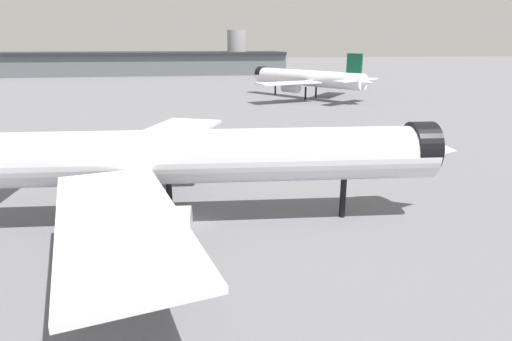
{
  "coord_description": "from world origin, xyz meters",
  "views": [
    {
      "loc": [
        -0.69,
        -40.84,
        17.58
      ],
      "look_at": [
        6.51,
        -0.42,
        5.26
      ],
      "focal_mm": 30.25,
      "sensor_mm": 36.0,
      "label": 1
    }
  ],
  "objects_px": {
    "airliner_far_taxiway": "(307,78)",
    "traffic_cone_near_nose": "(33,170)",
    "airliner_near_gate": "(185,158)",
    "baggage_cart_trailing": "(159,142)",
    "service_truck_front": "(260,138)"
  },
  "relations": [
    {
      "from": "airliner_far_taxiway",
      "to": "traffic_cone_near_nose",
      "type": "bearing_deg",
      "value": 106.42
    },
    {
      "from": "airliner_near_gate",
      "to": "service_truck_front",
      "type": "height_order",
      "value": "airliner_near_gate"
    },
    {
      "from": "airliner_far_taxiway",
      "to": "traffic_cone_near_nose",
      "type": "distance_m",
      "value": 94.97
    },
    {
      "from": "traffic_cone_near_nose",
      "to": "baggage_cart_trailing",
      "type": "bearing_deg",
      "value": 36.19
    },
    {
      "from": "airliner_near_gate",
      "to": "baggage_cart_trailing",
      "type": "distance_m",
      "value": 34.14
    },
    {
      "from": "airliner_far_taxiway",
      "to": "service_truck_front",
      "type": "distance_m",
      "value": 68.71
    },
    {
      "from": "baggage_cart_trailing",
      "to": "traffic_cone_near_nose",
      "type": "relative_size",
      "value": 3.69
    },
    {
      "from": "traffic_cone_near_nose",
      "to": "airliner_far_taxiway",
      "type": "bearing_deg",
      "value": 49.93
    },
    {
      "from": "airliner_near_gate",
      "to": "service_truck_front",
      "type": "bearing_deg",
      "value": 71.91
    },
    {
      "from": "airliner_near_gate",
      "to": "traffic_cone_near_nose",
      "type": "distance_m",
      "value": 30.35
    },
    {
      "from": "airliner_far_taxiway",
      "to": "baggage_cart_trailing",
      "type": "distance_m",
      "value": 74.81
    },
    {
      "from": "airliner_near_gate",
      "to": "airliner_far_taxiway",
      "type": "distance_m",
      "value": 101.82
    },
    {
      "from": "baggage_cart_trailing",
      "to": "traffic_cone_near_nose",
      "type": "xyz_separation_m",
      "value": [
        -16.89,
        -12.36,
        -0.61
      ]
    },
    {
      "from": "airliner_far_taxiway",
      "to": "service_truck_front",
      "type": "xyz_separation_m",
      "value": [
        -26.89,
        -63.05,
        -4.72
      ]
    },
    {
      "from": "airliner_near_gate",
      "to": "service_truck_front",
      "type": "distance_m",
      "value": 33.66
    }
  ]
}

